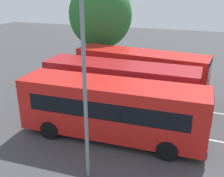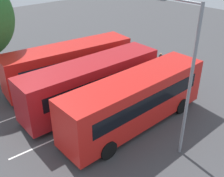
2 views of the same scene
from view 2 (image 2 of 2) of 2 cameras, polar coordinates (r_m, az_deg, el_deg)
The scene contains 8 objects.
ground_plane at distance 19.36m, azimuth -2.58°, elevation -2.73°, with size 71.91×71.91×0.00m, color #424244.
bus_far_left at distance 16.08m, azimuth 5.26°, elevation -2.32°, with size 10.24×2.65×3.30m.
bus_center_left at distance 18.03m, azimuth -4.18°, elevation 1.34°, with size 10.30×2.86×3.30m.
bus_center_right at distance 21.10m, azimuth -9.10°, elevation 5.26°, with size 10.44×3.73×3.30m.
pedestrian at distance 24.15m, azimuth 10.36°, elevation 6.03°, with size 0.35×0.35×1.66m.
street_lamp at distance 13.08m, azimuth 15.85°, elevation 2.89°, with size 0.25×2.61×8.01m.
lane_stripe_outer_left at distance 18.18m, azimuth 1.18°, elevation -4.97°, with size 14.97×0.12×0.01m, color silver.
lane_stripe_inner_left at distance 20.63m, azimuth -5.88°, elevation -0.73°, with size 14.97×0.12×0.01m, color silver.
Camera 2 is at (-10.45, -12.83, 10.04)m, focal length 42.42 mm.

